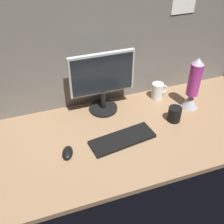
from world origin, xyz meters
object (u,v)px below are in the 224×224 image
object	(u,v)px
lava_lamp	(193,88)
mug_ceramic_white	(158,91)
monitor	(102,80)
mug_black_travel	(175,114)
keyboard	(122,139)
mouse	(68,153)

from	to	relation	value
lava_lamp	mug_ceramic_white	bearing A→B (deg)	134.94
monitor	mug_black_travel	size ratio (longest dim) A/B	4.27
mug_black_travel	lava_lamp	world-z (taller)	lava_lamp
mug_black_travel	mug_ceramic_white	distance (cm)	25.44
keyboard	lava_lamp	size ratio (longest dim) A/B	1.07
mug_black_travel	mouse	bearing A→B (deg)	-173.79
mug_black_travel	lava_lamp	bearing A→B (deg)	30.01
monitor	mouse	bearing A→B (deg)	-132.48
keyboard	mug_black_travel	size ratio (longest dim) A/B	3.96
mug_ceramic_white	keyboard	bearing A→B (deg)	-139.51
mouse	mug_ceramic_white	xyz separation A→B (cm)	(68.58, 32.74, 3.95)
monitor	keyboard	size ratio (longest dim) A/B	1.08
monitor	keyboard	bearing A→B (deg)	-87.52
mouse	mug_black_travel	size ratio (longest dim) A/B	1.03
monitor	mouse	xyz separation A→B (cm)	(-29.94, -32.69, -19.72)
keyboard	mug_ceramic_white	distance (cm)	49.22
keyboard	mug_black_travel	xyz separation A→B (cm)	(36.18, 6.42, 3.68)
monitor	lava_lamp	xyz separation A→B (cm)	(54.32, -15.67, -6.86)
mug_ceramic_white	lava_lamp	distance (cm)	23.92
mug_black_travel	keyboard	bearing A→B (deg)	-169.94
monitor	mouse	size ratio (longest dim) A/B	4.16
monitor	mug_black_travel	world-z (taller)	monitor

